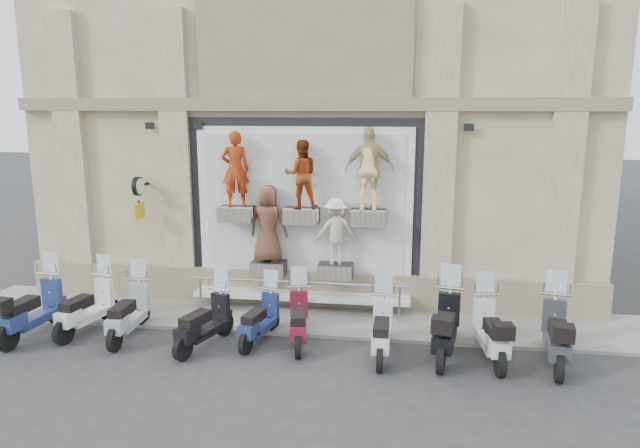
# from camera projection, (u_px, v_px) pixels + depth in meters

# --- Properties ---
(ground) EXTENTS (90.00, 90.00, 0.00)m
(ground) POSITION_uv_depth(u_px,v_px,m) (279.00, 357.00, 11.13)
(ground) COLOR #313134
(ground) RESTS_ON ground
(sidewalk) EXTENTS (16.00, 2.20, 0.08)m
(sidewalk) POSITION_uv_depth(u_px,v_px,m) (299.00, 317.00, 13.16)
(sidewalk) COLOR gray
(sidewalk) RESTS_ON ground
(building) EXTENTS (14.00, 8.60, 12.00)m
(building) POSITION_uv_depth(u_px,v_px,m) (327.00, 64.00, 16.69)
(building) COLOR beige
(building) RESTS_ON ground
(shop_vitrine) EXTENTS (5.60, 0.83, 4.30)m
(shop_vitrine) POSITION_uv_depth(u_px,v_px,m) (306.00, 210.00, 13.29)
(shop_vitrine) COLOR black
(shop_vitrine) RESTS_ON ground
(guard_rail) EXTENTS (5.06, 0.10, 0.93)m
(guard_rail) POSITION_uv_depth(u_px,v_px,m) (298.00, 301.00, 12.98)
(guard_rail) COLOR #9EA0A5
(guard_rail) RESTS_ON ground
(clock_sign_bracket) EXTENTS (0.10, 0.80, 1.02)m
(clock_sign_bracket) POSITION_uv_depth(u_px,v_px,m) (139.00, 192.00, 13.50)
(clock_sign_bracket) COLOR black
(clock_sign_bracket) RESTS_ON ground
(scooter_a) EXTENTS (0.79, 2.12, 1.69)m
(scooter_a) POSITION_uv_depth(u_px,v_px,m) (31.00, 298.00, 11.97)
(scooter_a) COLOR navy
(scooter_a) RESTS_ON ground
(scooter_b) EXTENTS (0.92, 2.01, 1.58)m
(scooter_b) POSITION_uv_depth(u_px,v_px,m) (86.00, 297.00, 12.23)
(scooter_b) COLOR silver
(scooter_b) RESTS_ON ground
(scooter_c) EXTENTS (0.64, 1.94, 1.56)m
(scooter_c) POSITION_uv_depth(u_px,v_px,m) (128.00, 302.00, 11.93)
(scooter_c) COLOR #8E949A
(scooter_c) RESTS_ON ground
(scooter_d) EXTENTS (1.10, 1.94, 1.51)m
(scooter_d) POSITION_uv_depth(u_px,v_px,m) (204.00, 312.00, 11.44)
(scooter_d) COLOR black
(scooter_d) RESTS_ON ground
(scooter_e) EXTENTS (0.86, 1.79, 1.40)m
(scooter_e) POSITION_uv_depth(u_px,v_px,m) (260.00, 310.00, 11.70)
(scooter_e) COLOR navy
(scooter_e) RESTS_ON ground
(scooter_f) EXTENTS (0.82, 1.88, 1.48)m
(scooter_f) POSITION_uv_depth(u_px,v_px,m) (298.00, 310.00, 11.60)
(scooter_f) COLOR maroon
(scooter_f) RESTS_ON ground
(scooter_g) EXTENTS (0.55, 1.86, 1.51)m
(scooter_g) POSITION_uv_depth(u_px,v_px,m) (382.00, 320.00, 11.03)
(scooter_g) COLOR silver
(scooter_g) RESTS_ON ground
(scooter_h) EXTENTS (0.94, 2.15, 1.69)m
(scooter_h) POSITION_uv_depth(u_px,v_px,m) (446.00, 315.00, 11.00)
(scooter_h) COLOR black
(scooter_h) RESTS_ON ground
(scooter_i) EXTENTS (0.77, 1.99, 1.57)m
(scooter_i) POSITION_uv_depth(u_px,v_px,m) (492.00, 321.00, 10.87)
(scooter_i) COLOR silver
(scooter_i) RESTS_ON ground
(scooter_j) EXTENTS (0.90, 2.12, 1.67)m
(scooter_j) POSITION_uv_depth(u_px,v_px,m) (558.00, 323.00, 10.67)
(scooter_j) COLOR #2E3138
(scooter_j) RESTS_ON ground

